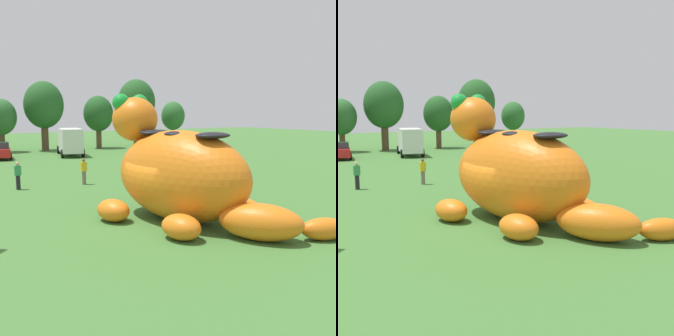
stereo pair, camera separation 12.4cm
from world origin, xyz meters
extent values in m
plane|color=#427533|center=(0.00, 0.00, 0.00)|extent=(160.00, 160.00, 0.00)
ellipsoid|color=orange|center=(1.25, -0.57, 1.98)|extent=(4.98, 7.64, 3.96)
ellipsoid|color=orange|center=(0.59, 2.35, 4.38)|extent=(2.54, 2.70, 2.09)
sphere|color=green|center=(-0.04, 2.53, 5.16)|extent=(0.84, 0.84, 0.84)
sphere|color=green|center=(1.08, 2.78, 5.16)|extent=(0.84, 0.84, 0.84)
ellipsoid|color=black|center=(0.90, 0.98, 3.80)|extent=(1.82, 1.58, 0.26)
ellipsoid|color=black|center=(1.25, -0.57, 3.80)|extent=(1.82, 1.58, 0.26)
ellipsoid|color=black|center=(1.64, -2.28, 3.80)|extent=(1.82, 1.58, 0.26)
ellipsoid|color=orange|center=(-1.32, 0.84, 0.48)|extent=(1.55, 1.92, 0.97)
ellipsoid|color=orange|center=(2.97, 1.80, 0.48)|extent=(1.55, 1.92, 0.97)
ellipsoid|color=orange|center=(-0.30, -2.90, 0.48)|extent=(1.55, 1.92, 0.97)
ellipsoid|color=orange|center=(3.65, -2.01, 0.48)|extent=(1.55, 1.92, 0.97)
ellipsoid|color=orange|center=(2.14, -4.51, 0.69)|extent=(3.04, 3.52, 1.39)
ellipsoid|color=orange|center=(4.15, -5.81, 0.42)|extent=(2.00, 1.55, 0.85)
cube|color=red|center=(-0.81, 28.25, 0.72)|extent=(2.39, 4.33, 0.80)
cube|color=#2D333D|center=(-0.84, 28.11, 1.42)|extent=(1.81, 2.20, 0.60)
cylinder|color=black|center=(0.24, 29.36, 0.32)|extent=(0.35, 0.67, 0.64)
cylinder|color=black|center=(-0.20, 26.85, 0.32)|extent=(0.35, 0.67, 0.64)
cube|color=silver|center=(6.79, 30.48, 1.40)|extent=(2.34, 2.19, 1.90)
cube|color=silver|center=(6.09, 27.36, 1.70)|extent=(3.05, 4.95, 2.50)
cylinder|color=black|center=(5.81, 30.70, 0.45)|extent=(0.47, 0.94, 0.90)
cylinder|color=black|center=(7.76, 30.27, 0.45)|extent=(0.47, 0.94, 0.90)
cylinder|color=black|center=(4.71, 26.02, 0.45)|extent=(0.47, 0.94, 0.90)
cylinder|color=black|center=(6.76, 25.56, 0.45)|extent=(0.47, 0.94, 0.90)
cylinder|color=brown|center=(0.78, 35.89, 1.10)|extent=(0.63, 0.63, 2.21)
ellipsoid|color=#2D662D|center=(0.78, 35.89, 4.15)|extent=(3.53, 3.53, 4.23)
cylinder|color=brown|center=(5.66, 35.35, 1.48)|extent=(0.85, 0.85, 2.96)
ellipsoid|color=#235623|center=(5.66, 35.35, 5.57)|extent=(4.74, 4.74, 5.69)
cylinder|color=brown|center=(12.53, 34.84, 1.20)|extent=(0.68, 0.68, 2.39)
ellipsoid|color=#235623|center=(12.53, 34.84, 4.50)|extent=(3.83, 3.83, 4.59)
cylinder|color=brown|center=(18.46, 35.41, 1.61)|extent=(0.92, 0.92, 3.23)
ellipsoid|color=#235623|center=(18.46, 35.41, 6.06)|extent=(5.16, 5.16, 6.19)
cylinder|color=brown|center=(25.14, 36.40, 1.10)|extent=(0.63, 0.63, 2.20)
ellipsoid|color=#2D662D|center=(25.14, 36.40, 4.13)|extent=(3.51, 3.51, 4.22)
cylinder|color=black|center=(-3.11, 10.65, 0.44)|extent=(0.26, 0.26, 0.88)
cube|color=#338C4C|center=(-3.11, 10.65, 1.18)|extent=(0.38, 0.22, 0.60)
sphere|color=tan|center=(-3.11, 10.65, 1.60)|extent=(0.22, 0.22, 0.22)
cylinder|color=#726656|center=(0.95, 10.18, 0.44)|extent=(0.26, 0.26, 0.88)
cube|color=gold|center=(0.95, 10.18, 1.18)|extent=(0.38, 0.22, 0.60)
sphere|color=brown|center=(0.95, 10.18, 1.60)|extent=(0.22, 0.22, 0.22)
camera|label=1|loc=(-8.67, -15.08, 4.74)|focal=43.76mm
camera|label=2|loc=(-8.56, -15.14, 4.74)|focal=43.76mm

